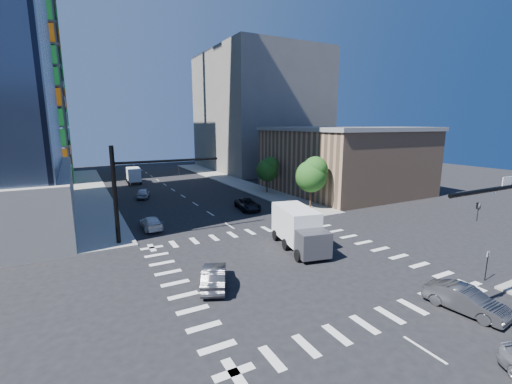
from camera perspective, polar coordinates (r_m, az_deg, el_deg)
ground at (r=28.07m, az=5.68°, el=-11.88°), size 160.00×160.00×0.00m
road_markings at (r=28.07m, az=5.68°, el=-11.87°), size 20.00×20.00×0.01m
sidewalk_ne at (r=67.95m, az=-4.27°, el=1.91°), size 5.00×60.00×0.15m
sidewalk_nw at (r=62.39m, az=-25.76°, el=-0.01°), size 5.00×60.00×0.15m
commercial_building at (r=58.94m, az=14.24°, el=5.32°), size 20.50×22.50×10.60m
bg_building_ne at (r=86.99m, az=0.47°, el=13.16°), size 24.00×30.00×28.00m
signal_mast_nw at (r=33.65m, az=-20.01°, el=1.13°), size 10.20×0.40×9.00m
tree_south at (r=44.95m, az=9.40°, el=2.98°), size 4.16×4.16×6.82m
tree_north at (r=55.11m, az=2.03°, el=3.88°), size 3.54×3.52×5.78m
no_parking_sign at (r=29.66m, az=34.11°, el=-9.68°), size 0.30×0.06×2.20m
car_nb_right at (r=24.64m, az=31.51°, el=-15.07°), size 2.21×4.72×1.50m
car_nb_far at (r=44.76m, az=-1.40°, el=-2.08°), size 3.02×5.42×1.43m
car_sb_near at (r=38.33m, az=-17.07°, el=-4.94°), size 1.88×4.57×1.32m
car_sb_mid at (r=54.66m, az=-18.27°, el=-0.18°), size 2.90×4.70×1.49m
car_sb_cross at (r=24.33m, az=-7.00°, el=-13.76°), size 3.26×4.76×1.48m
box_truck_near at (r=30.80m, az=7.38°, el=-6.67°), size 4.20×7.24×3.56m
box_truck_far at (r=69.53m, az=-19.78°, el=2.52°), size 2.70×5.77×2.96m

